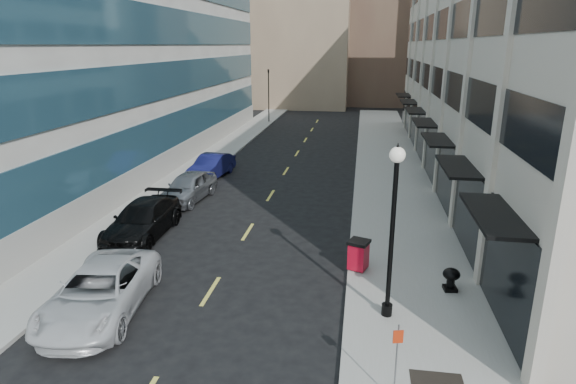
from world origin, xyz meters
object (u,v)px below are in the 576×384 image
(traffic_signal, at_px, (268,73))
(car_black_pickup, at_px, (143,220))
(car_white_van, at_px, (100,291))
(sign_post, at_px, (397,352))
(urn_planter, at_px, (451,277))
(lamppost, at_px, (393,218))
(car_silver_sedan, at_px, (188,187))
(car_blue_sedan, at_px, (211,166))
(trash_bin, at_px, (358,254))

(traffic_signal, distance_m, car_black_pickup, 35.61)
(car_white_van, relative_size, sign_post, 2.69)
(urn_planter, bearing_deg, traffic_signal, 110.17)
(car_white_van, height_order, lamppost, lamppost)
(car_silver_sedan, bearing_deg, car_blue_sedan, 98.85)
(car_black_pickup, bearing_deg, car_white_van, -76.72)
(car_blue_sedan, relative_size, urn_planter, 5.54)
(sign_post, bearing_deg, car_blue_sedan, 104.52)
(sign_post, bearing_deg, urn_planter, 54.83)
(car_silver_sedan, relative_size, trash_bin, 3.93)
(car_black_pickup, height_order, lamppost, lamppost)
(car_white_van, relative_size, car_silver_sedan, 1.21)
(lamppost, distance_m, sign_post, 4.55)
(car_black_pickup, bearing_deg, urn_planter, -14.87)
(car_black_pickup, distance_m, urn_planter, 14.04)
(car_black_pickup, relative_size, lamppost, 0.97)
(car_white_van, relative_size, urn_planter, 6.83)
(car_silver_sedan, bearing_deg, lamppost, -39.52)
(car_white_van, bearing_deg, sign_post, -24.09)
(car_white_van, distance_m, sign_post, 10.09)
(traffic_signal, distance_m, car_white_van, 42.35)
(car_white_van, relative_size, car_black_pickup, 1.04)
(lamppost, bearing_deg, sign_post, -90.00)
(traffic_signal, xyz_separation_m, car_white_van, (2.30, -42.00, -4.90))
(trash_bin, bearing_deg, car_black_pickup, -172.44)
(car_blue_sedan, relative_size, trash_bin, 3.85)
(traffic_signal, distance_m, trash_bin, 39.47)
(car_white_van, distance_m, lamppost, 10.05)
(car_black_pickup, height_order, sign_post, sign_post)
(car_white_van, distance_m, car_blue_sedan, 17.58)
(trash_bin, bearing_deg, lamppost, -52.62)
(car_white_van, bearing_deg, car_black_pickup, 96.68)
(lamppost, relative_size, sign_post, 2.68)
(lamppost, bearing_deg, traffic_signal, 106.21)
(car_white_van, xyz_separation_m, sign_post, (9.60, -3.01, 0.76))
(car_black_pickup, relative_size, urn_planter, 6.55)
(car_black_pickup, relative_size, sign_post, 2.58)
(car_black_pickup, height_order, trash_bin, car_black_pickup)
(lamppost, bearing_deg, car_white_van, -173.62)
(car_silver_sedan, distance_m, lamppost, 15.96)
(car_black_pickup, bearing_deg, lamppost, -26.89)
(traffic_signal, distance_m, car_silver_sedan, 30.08)
(car_white_van, relative_size, lamppost, 1.01)
(traffic_signal, height_order, trash_bin, traffic_signal)
(trash_bin, bearing_deg, traffic_signal, 126.71)
(car_silver_sedan, distance_m, trash_bin, 12.75)
(car_silver_sedan, xyz_separation_m, lamppost, (10.96, -11.27, 2.75))
(traffic_signal, relative_size, car_white_van, 1.19)
(car_blue_sedan, bearing_deg, trash_bin, -44.26)
(car_white_van, xyz_separation_m, car_silver_sedan, (-1.36, 12.34, 0.01))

